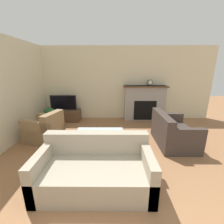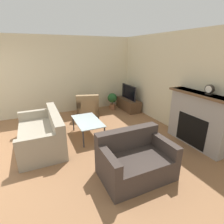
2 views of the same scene
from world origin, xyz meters
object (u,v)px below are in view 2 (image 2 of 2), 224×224
object	(u,v)px
couch_loveseat	(135,161)
coffee_table	(87,122)
tv	(129,92)
potted_plant	(112,99)
mantel_clock	(209,90)
armchair_by_window	(88,108)
couch_sectional	(43,135)

from	to	relation	value
couch_loveseat	coffee_table	xyz separation A→B (m)	(-1.87, -0.32, 0.12)
tv	potted_plant	size ratio (longest dim) A/B	1.48
couch_loveseat	mantel_clock	bearing A→B (deg)	5.72
coffee_table	potted_plant	bearing A→B (deg)	139.30
couch_loveseat	armchair_by_window	world-z (taller)	same
armchair_by_window	mantel_clock	size ratio (longest dim) A/B	4.56
potted_plant	mantel_clock	size ratio (longest dim) A/B	2.94
coffee_table	mantel_clock	distance (m)	2.99
mantel_clock	couch_loveseat	bearing A→B (deg)	-84.28
couch_sectional	tv	bearing A→B (deg)	115.34
couch_sectional	couch_loveseat	world-z (taller)	same
tv	couch_loveseat	xyz separation A→B (m)	(3.38, -1.79, -0.41)
couch_sectional	couch_loveseat	size ratio (longest dim) A/B	1.43
armchair_by_window	potted_plant	xyz separation A→B (m)	(-0.30, 1.10, 0.10)
tv	couch_loveseat	bearing A→B (deg)	-27.97
potted_plant	mantel_clock	xyz separation A→B (m)	(3.49, 0.70, 1.01)
tv	mantel_clock	world-z (taller)	mantel_clock
couch_loveseat	coffee_table	size ratio (longest dim) A/B	1.13
potted_plant	armchair_by_window	bearing A→B (deg)	-74.56
tv	potted_plant	xyz separation A→B (m)	(-0.31, -0.55, -0.30)
couch_loveseat	mantel_clock	world-z (taller)	mantel_clock
armchair_by_window	couch_loveseat	bearing A→B (deg)	103.00
tv	couch_loveseat	distance (m)	3.85
tv	couch_sectional	world-z (taller)	tv
coffee_table	mantel_clock	bearing A→B (deg)	53.60
coffee_table	mantel_clock	world-z (taller)	mantel_clock
armchair_by_window	mantel_clock	distance (m)	3.83
couch_loveseat	armchair_by_window	distance (m)	3.39
coffee_table	couch_loveseat	bearing A→B (deg)	9.79
potted_plant	couch_sectional	bearing A→B (deg)	-55.60
potted_plant	mantel_clock	world-z (taller)	mantel_clock
tv	couch_loveseat	size ratio (longest dim) A/B	0.74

